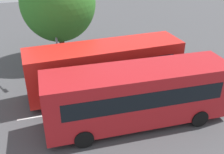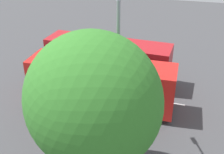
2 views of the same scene
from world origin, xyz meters
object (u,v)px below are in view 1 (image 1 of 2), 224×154
Objects in this scene: bus_far_left at (138,94)px; street_lamp at (55,5)px; pedestrian at (219,80)px; depot_tree at (58,3)px; bus_center_left at (106,67)px.

bus_far_left is 9.35m from street_lamp.
pedestrian is 13.08m from depot_tree.
pedestrian is at bearing -47.03° from depot_tree.
street_lamp is at bearing -104.53° from depot_tree.
bus_far_left is at bearing -81.10° from bus_center_left.
bus_center_left is at bearing -74.36° from depot_tree.
depot_tree is at bearing 104.88° from bus_center_left.
pedestrian is at bearing 27.10° from street_lamp.
bus_center_left is at bearing 103.07° from bus_far_left.
bus_far_left is 6.25m from pedestrian.
street_lamp reaches higher than bus_center_left.
bus_far_left is at bearing 60.45° from pedestrian.
street_lamp is 2.02m from depot_tree.
pedestrian is at bearing 12.99° from bus_far_left.
bus_far_left is 1.01× the size of bus_center_left.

